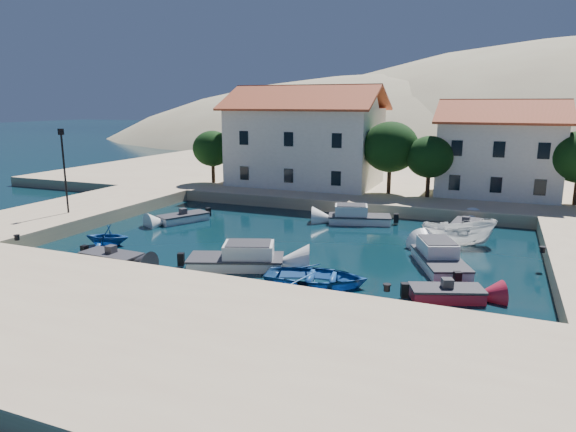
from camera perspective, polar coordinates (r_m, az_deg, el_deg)
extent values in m
plane|color=black|center=(25.45, -7.69, -8.52)|extent=(400.00, 400.00, 0.00)
cube|color=tan|center=(20.72, -16.25, -12.50)|extent=(52.00, 12.00, 1.00)
cube|color=tan|center=(44.37, -22.69, 0.38)|extent=(8.00, 20.00, 1.00)
cube|color=tan|center=(59.95, 12.54, 3.98)|extent=(80.00, 36.00, 1.00)
ellipsoid|color=#9D8C6A|center=(135.48, 12.52, -0.19)|extent=(198.00, 126.00, 72.00)
cube|color=silver|center=(51.91, 1.98, 7.72)|extent=(14.00, 9.00, 7.50)
pyramid|color=#954321|center=(51.73, 2.02, 13.08)|extent=(14.70, 9.45, 2.20)
cube|color=silver|center=(49.70, 22.35, 6.00)|extent=(10.00, 8.00, 6.50)
pyramid|color=#954321|center=(49.47, 22.75, 10.77)|extent=(10.50, 8.40, 1.80)
cylinder|color=#382314|center=(53.36, -8.32, 5.02)|extent=(0.36, 0.36, 2.50)
ellipsoid|color=black|center=(53.12, -8.39, 7.43)|extent=(4.00, 4.00, 3.60)
cylinder|color=#382314|center=(47.31, 11.17, 4.28)|extent=(0.36, 0.36, 3.00)
ellipsoid|color=black|center=(47.01, 11.31, 7.53)|extent=(5.00, 5.00, 4.50)
cylinder|color=#382314|center=(46.31, 15.28, 3.58)|extent=(0.36, 0.36, 2.50)
ellipsoid|color=black|center=(46.03, 15.44, 6.35)|extent=(4.00, 4.00, 3.60)
cylinder|color=#382314|center=(47.31, 29.39, 2.75)|extent=(0.36, 0.36, 2.75)
cylinder|color=black|center=(41.37, -23.56, 4.41)|extent=(0.14, 0.14, 6.00)
cube|color=black|center=(41.11, -23.93, 8.55)|extent=(0.35, 0.25, 0.45)
cylinder|color=black|center=(34.81, -27.90, -2.15)|extent=(0.36, 0.36, 0.30)
cylinder|color=black|center=(23.06, 10.93, -7.85)|extent=(0.36, 0.36, 0.30)
cylinder|color=black|center=(31.59, 26.43, -3.38)|extent=(0.36, 0.36, 0.30)
cube|color=#353439|center=(31.39, -19.00, -4.53)|extent=(3.60, 1.76, 0.90)
cube|color=#353439|center=(31.30, -19.04, -3.95)|extent=(3.69, 1.80, 0.10)
cube|color=#353439|center=(31.24, -19.07, -3.57)|extent=(0.53, 0.53, 0.50)
cube|color=white|center=(29.11, -5.80, -5.22)|extent=(5.63, 3.91, 0.90)
cube|color=#353439|center=(29.01, -5.82, -4.60)|extent=(5.76, 3.99, 0.10)
cube|color=white|center=(28.90, -5.83, -3.90)|extent=(3.23, 2.73, 0.90)
imported|color=#1B4E97|center=(26.40, 3.11, -7.63)|extent=(5.80, 4.59, 1.08)
cube|color=maroon|center=(25.47, 17.20, -8.36)|extent=(3.58, 2.51, 0.90)
cube|color=#353439|center=(25.36, 17.25, -7.67)|extent=(3.66, 2.57, 0.10)
cube|color=#353439|center=(25.29, 17.28, -7.20)|extent=(0.64, 0.64, 0.50)
cube|color=white|center=(30.12, 16.52, -5.07)|extent=(3.85, 5.54, 0.90)
cube|color=#353439|center=(30.03, 16.56, -4.47)|extent=(3.94, 5.67, 0.10)
cube|color=white|center=(29.93, 16.60, -3.80)|extent=(2.66, 3.18, 0.90)
imported|color=white|center=(35.10, 18.35, -3.14)|extent=(5.21, 3.67, 1.89)
cube|color=white|center=(39.24, 19.11, -1.20)|extent=(2.20, 4.03, 0.90)
cube|color=#353439|center=(39.17, 19.15, -0.73)|extent=(2.24, 4.13, 0.10)
cube|color=#353439|center=(39.12, 19.17, -0.42)|extent=(0.55, 0.55, 0.50)
imported|color=#1B4E97|center=(35.49, -19.38, -3.05)|extent=(3.40, 3.13, 1.50)
cube|color=white|center=(40.72, -11.55, -0.27)|extent=(3.22, 4.10, 0.90)
cube|color=#353439|center=(40.65, -11.57, 0.18)|extent=(3.29, 4.19, 0.10)
cube|color=#353439|center=(40.61, -11.59, 0.48)|extent=(0.68, 0.68, 0.50)
cube|color=white|center=(39.76, 7.94, -0.45)|extent=(4.96, 3.13, 0.90)
cube|color=#353439|center=(39.69, 7.96, 0.02)|extent=(5.07, 3.20, 0.10)
cube|color=white|center=(39.61, 7.97, 0.54)|extent=(2.80, 2.26, 0.90)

